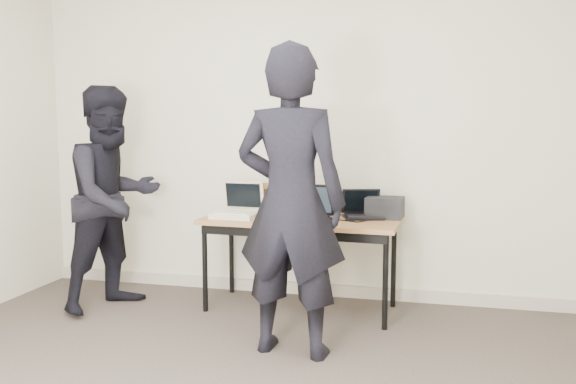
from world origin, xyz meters
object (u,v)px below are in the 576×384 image
(person_observer, at_px, (114,198))
(laptop_right, at_px, (362,211))
(laptop_beige, at_px, (238,210))
(laptop_center, at_px, (307,212))
(desk, at_px, (300,226))
(equipment_box, at_px, (385,207))
(person_typist, at_px, (290,202))
(leather_satchel, at_px, (285,198))

(person_observer, bearing_deg, laptop_right, -53.28)
(laptop_right, height_order, person_observer, person_observer)
(laptop_beige, relative_size, laptop_center, 0.90)
(desk, xyz_separation_m, equipment_box, (0.63, 0.19, 0.14))
(laptop_beige, distance_m, person_typist, 1.03)
(laptop_right, xyz_separation_m, person_observer, (-1.89, -0.42, 0.10))
(laptop_center, xyz_separation_m, person_typist, (0.05, -0.79, 0.18))
(laptop_beige, xyz_separation_m, person_observer, (-0.94, -0.23, 0.09))
(laptop_beige, distance_m, laptop_center, 0.56)
(person_observer, bearing_deg, laptop_beige, -52.19)
(laptop_beige, xyz_separation_m, laptop_right, (0.95, 0.19, -0.01))
(laptop_center, distance_m, equipment_box, 0.61)
(desk, distance_m, person_typist, 0.90)
(leather_satchel, xyz_separation_m, person_observer, (-1.26, -0.49, 0.02))
(desk, relative_size, equipment_box, 5.49)
(laptop_center, bearing_deg, person_observer, -160.13)
(person_observer, bearing_deg, leather_satchel, -44.47)
(laptop_beige, xyz_separation_m, laptop_center, (0.56, -0.01, 0.01))
(equipment_box, xyz_separation_m, person_typist, (-0.51, -1.03, 0.16))
(leather_satchel, height_order, person_observer, person_observer)
(laptop_right, bearing_deg, equipment_box, -3.79)
(laptop_beige, bearing_deg, person_typist, -48.65)
(desk, xyz_separation_m, person_typist, (0.12, -0.84, 0.30))
(desk, bearing_deg, laptop_right, 22.41)
(laptop_center, distance_m, person_observer, 1.52)
(desk, xyz_separation_m, leather_satchel, (-0.18, 0.23, 0.19))
(laptop_right, bearing_deg, laptop_center, -167.44)
(laptop_beige, height_order, leather_satchel, laptop_beige)
(desk, height_order, laptop_right, laptop_right)
(equipment_box, bearing_deg, desk, -163.08)
(person_observer, bearing_deg, desk, -55.43)
(desk, distance_m, laptop_center, 0.14)
(laptop_right, bearing_deg, person_typist, -123.75)
(laptop_right, xyz_separation_m, equipment_box, (0.17, 0.03, 0.03))
(leather_satchel, distance_m, equipment_box, 0.81)
(leather_satchel, bearing_deg, desk, -51.02)
(laptop_center, xyz_separation_m, equipment_box, (0.56, 0.24, 0.02))
(desk, bearing_deg, equipment_box, 20.33)
(laptop_beige, bearing_deg, equipment_box, 15.56)
(laptop_center, relative_size, person_observer, 0.23)
(leather_satchel, bearing_deg, laptop_center, -47.33)
(laptop_right, bearing_deg, desk, -175.87)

